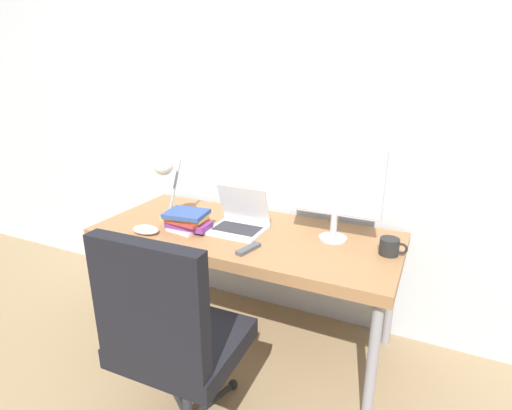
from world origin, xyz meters
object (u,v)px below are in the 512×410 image
mug (390,247)px  game_controller (146,230)px  book_stack (187,220)px  laptop (240,221)px  office_chair (170,333)px  desk_lamp (168,178)px  monitor (336,187)px

mug → game_controller: bearing=-166.9°
book_stack → mug: 1.10m
mug → laptop: bearing=-177.8°
book_stack → mug: size_ratio=2.05×
office_chair → game_controller: (-0.54, 0.52, 0.17)m
office_chair → desk_lamp: bearing=125.5°
mug → desk_lamp: bearing=-175.4°
laptop → book_stack: laptop is taller
monitor → desk_lamp: size_ratio=1.21×
monitor → mug: monitor is taller
monitor → game_controller: (-0.97, -0.36, -0.27)m
desk_lamp → book_stack: desk_lamp is taller
monitor → laptop: bearing=-169.1°
office_chair → mug: 1.11m
desk_lamp → game_controller: desk_lamp is taller
book_stack → game_controller: size_ratio=1.75×
desk_lamp → game_controller: bearing=-98.6°
office_chair → mug: office_chair is taller
book_stack → desk_lamp: bearing=159.3°
desk_lamp → book_stack: bearing=-20.7°
monitor → desk_lamp: monitor is taller
desk_lamp → office_chair: 0.97m
desk_lamp → game_controller: 0.32m
monitor → game_controller: size_ratio=3.16×
laptop → office_chair: size_ratio=0.30×
laptop → office_chair: office_chair is taller
monitor → book_stack: size_ratio=1.81×
laptop → mug: size_ratio=2.23×
monitor → office_chair: 1.08m
monitor → office_chair: size_ratio=0.49×
office_chair → mug: size_ratio=7.51×
book_stack → office_chair: bearing=-61.5°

